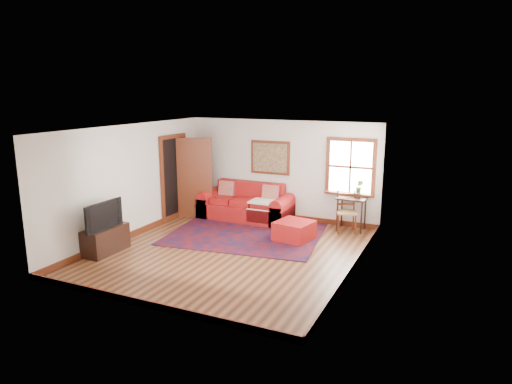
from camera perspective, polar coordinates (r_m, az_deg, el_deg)
The scene contains 13 objects.
ground at distance 9.41m, azimuth -3.10°, elevation -7.38°, with size 5.50×5.50×0.00m, color #3F1E11.
room_envelope at distance 9.00m, azimuth -3.18°, elevation 2.58°, with size 5.04×5.54×2.52m.
window at distance 10.95m, azimuth 11.83°, elevation 2.34°, with size 1.18×0.20×1.38m.
doorway at distance 11.71m, azimuth -8.68°, elevation 1.90°, with size 0.89×1.08×2.14m.
framed_artwork at distance 11.55m, azimuth 1.77°, elevation 4.31°, with size 1.05×0.07×0.85m.
persian_rug at distance 10.46m, azimuth -1.28°, elevation -5.23°, with size 3.34×2.67×0.02m, color #560C0C.
red_leather_sofa at distance 11.61m, azimuth -1.21°, elevation -1.91°, with size 2.35×0.97×0.92m.
red_ottoman at distance 10.04m, azimuth 4.80°, elevation -4.85°, with size 0.73×0.73×0.42m, color #A11415.
side_table at distance 10.82m, azimuth 11.89°, elevation -1.31°, with size 0.66×0.49×0.79m.
ladder_back_chair at distance 10.73m, azimuth 11.21°, elevation -2.21°, with size 0.56×0.55×0.95m.
media_cabinet at distance 9.72m, azimuth -18.28°, elevation -5.70°, with size 0.44×0.97×0.53m, color black.
television at distance 9.47m, azimuth -18.90°, elevation -2.76°, with size 0.98×0.13×0.56m, color black.
candle_hurricane at distance 9.86m, azimuth -16.69°, elevation -3.20°, with size 0.12×0.12×0.18m.
Camera 1 is at (4.14, -7.81, 3.21)m, focal length 32.00 mm.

